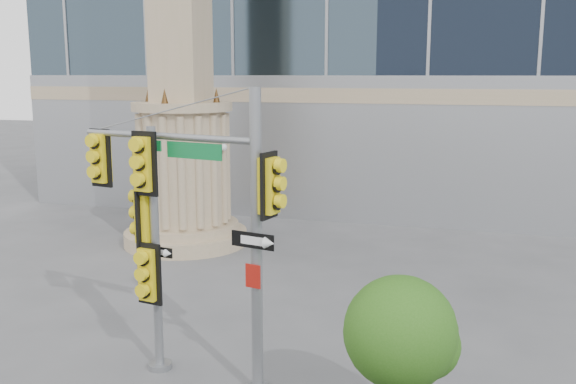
# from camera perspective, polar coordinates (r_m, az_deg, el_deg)

# --- Properties ---
(ground) EXTENTS (120.00, 120.00, 0.00)m
(ground) POSITION_cam_1_polar(r_m,az_deg,el_deg) (13.66, -2.07, -15.95)
(ground) COLOR #545456
(ground) RESTS_ON ground
(monument) EXTENTS (4.40, 4.40, 16.60)m
(monument) POSITION_cam_1_polar(r_m,az_deg,el_deg) (22.85, -9.43, 8.94)
(monument) COLOR tan
(monument) RESTS_ON ground
(main_signal_pole) EXTENTS (4.47, 1.35, 5.85)m
(main_signal_pole) POSITION_cam_1_polar(r_m,az_deg,el_deg) (12.34, -7.03, -1.07)
(main_signal_pole) COLOR slate
(main_signal_pole) RESTS_ON ground
(secondary_signal_pole) EXTENTS (0.88, 0.74, 5.06)m
(secondary_signal_pole) POSITION_cam_1_polar(r_m,az_deg,el_deg) (13.13, -12.25, -3.43)
(secondary_signal_pole) COLOR slate
(secondary_signal_pole) RESTS_ON ground
(street_tree) EXTENTS (1.88, 1.83, 2.92)m
(street_tree) POSITION_cam_1_polar(r_m,az_deg,el_deg) (10.70, 10.12, -12.54)
(street_tree) COLOR tan
(street_tree) RESTS_ON ground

